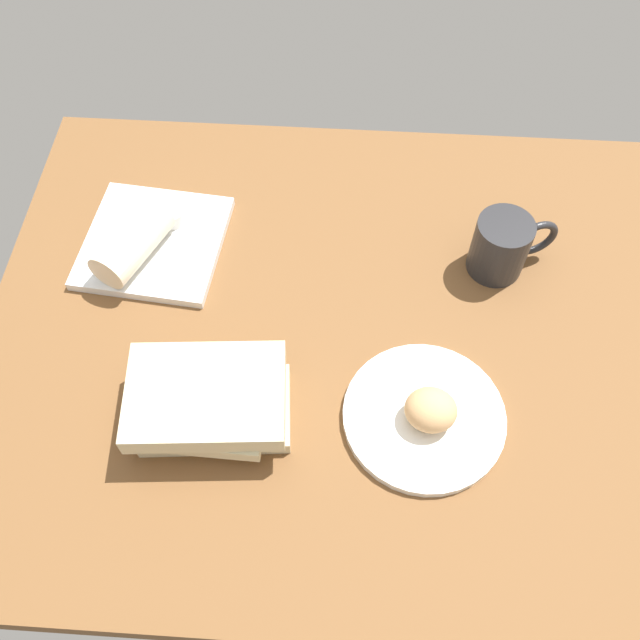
% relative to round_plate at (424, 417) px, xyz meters
% --- Properties ---
extents(dining_table, '(1.10, 0.90, 0.04)m').
position_rel_round_plate_xyz_m(dining_table, '(0.13, -0.14, -0.03)').
color(dining_table, brown).
rests_on(dining_table, ground).
extents(round_plate, '(0.23, 0.23, 0.01)m').
position_rel_round_plate_xyz_m(round_plate, '(0.00, 0.00, 0.00)').
color(round_plate, white).
rests_on(round_plate, dining_table).
extents(scone_pastry, '(0.08, 0.07, 0.05)m').
position_rel_round_plate_xyz_m(scone_pastry, '(-0.01, 0.01, 0.03)').
color(scone_pastry, tan).
rests_on(scone_pastry, round_plate).
extents(square_plate, '(0.24, 0.24, 0.02)m').
position_rel_round_plate_xyz_m(square_plate, '(0.45, -0.29, 0.00)').
color(square_plate, white).
rests_on(square_plate, dining_table).
extents(sauce_cup, '(0.05, 0.05, 0.03)m').
position_rel_round_plate_xyz_m(sauce_cup, '(0.42, -0.33, 0.02)').
color(sauce_cup, silver).
rests_on(sauce_cup, square_plate).
extents(breakfast_wrap, '(0.12, 0.16, 0.07)m').
position_rel_round_plate_xyz_m(breakfast_wrap, '(0.47, -0.25, 0.04)').
color(breakfast_wrap, beige).
rests_on(breakfast_wrap, square_plate).
extents(book_stack, '(0.23, 0.17, 0.08)m').
position_rel_round_plate_xyz_m(book_stack, '(0.30, 0.02, 0.04)').
color(book_stack, beige).
rests_on(book_stack, dining_table).
extents(coffee_mug, '(0.14, 0.09, 0.10)m').
position_rel_round_plate_xyz_m(coffee_mug, '(-0.12, -0.28, 0.05)').
color(coffee_mug, '#262628').
rests_on(coffee_mug, dining_table).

